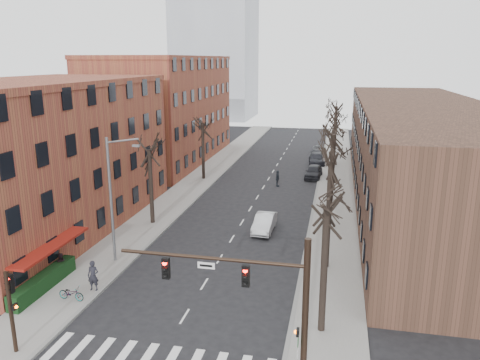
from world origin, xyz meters
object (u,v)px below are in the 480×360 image
Objects in this scene: parked_car_mid at (317,159)px; pedestrian_a at (93,276)px; silver_sedan at (264,223)px; parked_car_near at (314,172)px; bicycle at (71,293)px.

pedestrian_a is (-11.66, -39.90, 0.36)m from parked_car_mid.
pedestrian_a reaches higher than silver_sedan.
parked_car_near is 2.44× the size of pedestrian_a.
bicycle is (-12.38, -33.43, -0.21)m from parked_car_near.
bicycle is (-12.34, -41.32, -0.16)m from parked_car_mid.
silver_sedan is 17.02m from bicycle.
bicycle is (-0.68, -1.42, -0.52)m from pedestrian_a.
parked_car_near is at bearing -95.17° from parked_car_mid.
parked_car_near is at bearing -15.86° from bicycle.
parked_car_mid is (2.98, 27.11, 0.02)m from silver_sedan.
parked_car_mid is 41.57m from pedestrian_a.
parked_car_mid is at bearing 94.09° from parked_car_near.
pedestrian_a is (-11.70, -32.01, 0.31)m from parked_car_near.
bicycle is at bearing -112.10° from parked_car_mid.
parked_car_mid is at bearing 85.27° from silver_sedan.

